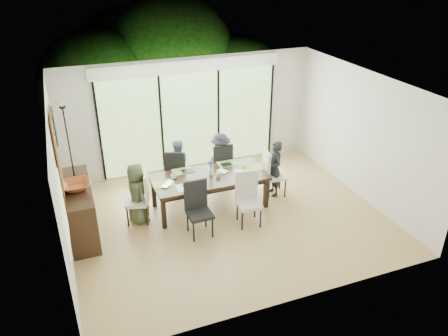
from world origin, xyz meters
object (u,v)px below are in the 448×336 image
object	(u,v)px
cup_c	(244,166)
table_top	(209,177)
chair_near_left	(199,210)
vase	(211,172)
chair_left_end	(136,198)
cup_a	(174,176)
person_right_end	(275,169)
sideboard	(80,209)
person_far_left	(177,167)
chair_far_left	(177,170)
laptop	(170,185)
cup_b	(218,175)
chair_near_right	(249,200)
bowl	(76,186)
chair_far_right	(220,163)
chair_right_end	(275,172)
person_left_end	(137,193)
person_far_right	(221,160)

from	to	relation	value
cup_c	table_top	bearing A→B (deg)	-172.87
chair_near_left	vase	bearing A→B (deg)	58.08
chair_left_end	cup_a	bearing A→B (deg)	115.31
person_right_end	sideboard	size ratio (longest dim) A/B	0.71
person_far_left	sideboard	size ratio (longest dim) A/B	0.71
cup_a	cup_c	world-z (taller)	same
chair_far_left	vase	world-z (taller)	chair_far_left
chair_far_left	laptop	size ratio (longest dim) A/B	3.33
laptop	cup_b	world-z (taller)	cup_b
table_top	chair_near_right	distance (m)	1.02
chair_near_right	sideboard	xyz separation A→B (m)	(-3.06, 0.87, -0.04)
person_far_left	bowl	xyz separation A→B (m)	(-2.11, -0.93, 0.43)
chair_far_right	cup_b	distance (m)	1.06
chair_near_left	bowl	xyz separation A→B (m)	(-2.06, 0.77, 0.52)
cup_c	chair_near_right	bearing A→B (deg)	-107.19
person_far_left	vase	distance (m)	0.94
cup_a	sideboard	distance (m)	1.88
chair_right_end	sideboard	distance (m)	4.06
laptop	sideboard	distance (m)	1.73
cup_b	cup_a	bearing A→B (deg)	163.61
chair_far_right	vase	xyz separation A→B (m)	(-0.50, -0.80, 0.25)
bowl	chair_right_end	bearing A→B (deg)	1.37
laptop	chair_far_left	bearing A→B (deg)	23.58
chair_left_end	person_left_end	world-z (taller)	person_left_end
chair_far_right	person_far_left	xyz separation A→B (m)	(-1.00, -0.02, 0.09)
chair_left_end	chair_far_left	world-z (taller)	same
cup_a	cup_b	size ratio (longest dim) A/B	1.24
chair_far_right	cup_b	bearing A→B (deg)	70.16
chair_near_right	person_right_end	world-z (taller)	person_right_end
cup_c	vase	bearing A→B (deg)	-176.19
chair_far_left	sideboard	size ratio (longest dim) A/B	0.60
chair_near_left	cup_a	world-z (taller)	chair_near_left
chair_near_right	person_left_end	xyz separation A→B (m)	(-1.98, 0.87, 0.09)
chair_far_right	cup_c	size ratio (longest dim) A/B	8.87
chair_right_end	chair_near_left	distance (m)	2.18
person_left_end	cup_a	distance (m)	0.81
cup_b	cup_c	size ratio (longest dim) A/B	0.81
person_far_right	chair_far_left	bearing A→B (deg)	-5.05
table_top	chair_near_right	size ratio (longest dim) A/B	2.18
table_top	vase	distance (m)	0.11
table_top	chair_left_end	size ratio (longest dim) A/B	2.18
table_top	cup_a	xyz separation A→B (m)	(-0.70, 0.15, 0.07)
chair_right_end	bowl	distance (m)	4.09
laptop	person_right_end	bearing A→B (deg)	-41.12
person_far_left	laptop	size ratio (longest dim) A/B	3.91
vase	sideboard	bearing A→B (deg)	-178.97
chair_far_left	person_far_right	bearing A→B (deg)	-156.36
cup_c	chair_far_right	bearing A→B (deg)	108.43
chair_right_end	chair_near_right	distance (m)	1.33
chair_left_end	person_far_left	world-z (taller)	person_far_left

